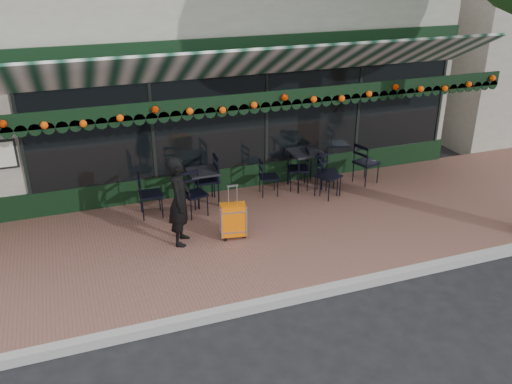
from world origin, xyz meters
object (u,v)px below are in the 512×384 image
object	(u,v)px
cafe_table_b	(203,174)
chair_a_front	(328,176)
chair_b_left	(206,180)
chair_solo	(151,195)
chair_a_extra	(366,163)
cafe_table_a	(306,155)
chair_b_front	(195,194)
woman	(180,201)
chair_a_right	(328,173)
chair_a_left	(298,169)
chair_b_right	(269,177)
suitcase	(233,220)

from	to	relation	value
cafe_table_b	chair_a_front	xyz separation A→B (m)	(2.53, -0.55, -0.20)
chair_b_left	chair_solo	bearing A→B (deg)	-76.40
cafe_table_b	chair_a_front	bearing A→B (deg)	-12.19
cafe_table_b	chair_a_extra	bearing A→B (deg)	-2.60
cafe_table_a	chair_b_front	distance (m)	2.65
woman	chair_a_right	bearing A→B (deg)	-50.69
cafe_table_a	chair_a_left	distance (m)	0.34
cafe_table_b	chair_b_right	distance (m)	1.43
chair_a_left	chair_a_right	size ratio (longest dim) A/B	1.01
cafe_table_a	chair_b_front	size ratio (longest dim) A/B	0.94
cafe_table_a	chair_a_front	bearing A→B (deg)	-68.95
woman	suitcase	size ratio (longest dim) A/B	1.58
woman	chair_a_front	bearing A→B (deg)	-53.11
cafe_table_a	chair_a_extra	world-z (taller)	chair_a_extra
suitcase	chair_b_right	distance (m)	2.00
woman	cafe_table_b	bearing A→B (deg)	-6.83
chair_a_left	chair_solo	distance (m)	3.22
cafe_table_b	chair_a_front	size ratio (longest dim) A/B	0.80
chair_a_front	woman	bearing A→B (deg)	171.33
chair_solo	chair_a_extra	bearing A→B (deg)	-86.78
chair_b_right	chair_solo	world-z (taller)	chair_solo
cafe_table_a	chair_a_right	world-z (taller)	chair_a_right
chair_b_front	chair_b_left	bearing A→B (deg)	39.20
chair_solo	chair_a_front	bearing A→B (deg)	-92.70
woman	chair_b_left	xyz separation A→B (m)	(0.84, 1.43, -0.30)
chair_a_extra	chair_b_front	world-z (taller)	chair_a_extra
cafe_table_a	chair_b_right	xyz separation A→B (m)	(-0.88, -0.11, -0.35)
chair_a_extra	chair_b_right	distance (m)	2.25
cafe_table_a	chair_a_extra	bearing A→B (deg)	-9.97
chair_a_left	chair_a_front	xyz separation A→B (m)	(0.41, -0.60, 0.01)
suitcase	cafe_table_a	size ratio (longest dim) A/B	1.24
woman	chair_solo	world-z (taller)	woman
chair_b_right	woman	bearing A→B (deg)	131.25
cafe_table_b	chair_b_right	size ratio (longest dim) A/B	0.93
chair_a_right	chair_b_left	bearing A→B (deg)	97.52
chair_b_left	chair_b_front	distance (m)	0.58
chair_a_front	chair_b_front	size ratio (longest dim) A/B	1.04
chair_a_left	chair_a_extra	world-z (taller)	chair_a_extra
woman	cafe_table_b	world-z (taller)	woman
chair_b_left	chair_b_right	size ratio (longest dim) A/B	1.30
chair_a_right	chair_b_right	xyz separation A→B (m)	(-1.20, 0.34, -0.05)
chair_a_front	chair_solo	bearing A→B (deg)	150.94
suitcase	chair_a_left	world-z (taller)	suitcase
cafe_table_a	cafe_table_b	size ratio (longest dim) A/B	1.14
cafe_table_b	chair_b_front	xyz separation A→B (m)	(-0.29, -0.44, -0.21)
chair_a_right	chair_a_extra	world-z (taller)	chair_a_extra
cafe_table_b	chair_a_right	xyz separation A→B (m)	(2.61, -0.37, -0.21)
suitcase	chair_b_front	distance (m)	1.20
cafe_table_a	chair_solo	bearing A→B (deg)	-175.63
chair_b_left	chair_b_right	xyz separation A→B (m)	(1.34, -0.04, -0.12)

